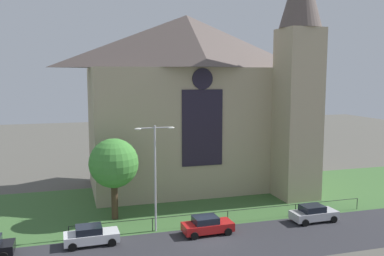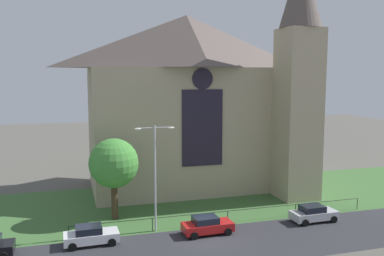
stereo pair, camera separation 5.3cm
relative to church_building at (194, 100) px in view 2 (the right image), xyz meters
name	(u,v)px [view 2 (the right image)]	position (x,y,z in m)	size (l,w,h in m)	color
ground	(176,202)	(-3.62, -5.39, -10.27)	(160.00, 160.00, 0.00)	#56544C
road_asphalt	(214,246)	(-3.62, -17.39, -10.27)	(120.00, 8.00, 0.01)	#2D2D33
grass_verge	(181,207)	(-3.62, -7.39, -10.27)	(120.00, 20.00, 0.01)	#3D6633
church_building	(194,100)	(0.00, 0.00, 0.00)	(23.20, 16.20, 26.00)	tan
iron_railing	(228,213)	(-0.77, -12.89, -9.31)	(27.44, 0.07, 1.13)	black
tree_right_near	(294,155)	(9.50, -6.40, -5.80)	(4.38, 4.38, 6.72)	#4C3823
tree_left_near	(114,164)	(-10.34, -8.83, -5.09)	(4.52, 4.52, 7.49)	#423021
streetlamp_near	(155,165)	(-7.35, -12.99, -4.58)	(3.37, 0.26, 9.06)	#B2B2B7
parked_car_white	(91,235)	(-12.79, -14.37, -9.53)	(4.23, 2.08, 1.51)	silver
parked_car_red	(207,225)	(-3.37, -14.84, -9.53)	(4.25, 2.13, 1.51)	#B21919
parked_car_silver	(313,213)	(6.84, -14.71, -9.53)	(4.24, 2.09, 1.51)	#B7B7BC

